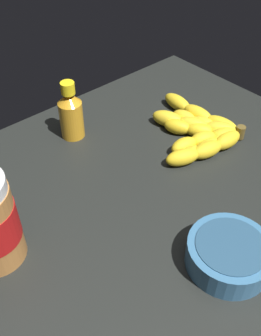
# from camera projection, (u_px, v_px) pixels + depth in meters

# --- Properties ---
(ground_plane) EXTENTS (0.88, 0.74, 0.05)m
(ground_plane) POSITION_uv_depth(u_px,v_px,m) (153.00, 194.00, 0.77)
(ground_plane) COLOR black
(banana_bunch) EXTENTS (0.22, 0.24, 0.04)m
(banana_bunch) POSITION_uv_depth(u_px,v_px,m) (201.00, 131.00, 0.86)
(banana_bunch) COLOR yellow
(banana_bunch) RESTS_ON ground_plane
(honey_bottle) EXTENTS (0.05, 0.05, 0.13)m
(honey_bottle) POSITION_uv_depth(u_px,v_px,m) (71.00, 113.00, 0.84)
(honey_bottle) COLOR orange
(honey_bottle) RESTS_ON ground_plane
(small_bowl) EXTENTS (0.14, 0.14, 0.05)m
(small_bowl) POSITION_uv_depth(u_px,v_px,m) (229.00, 254.00, 0.61)
(small_bowl) COLOR teal
(small_bowl) RESTS_ON ground_plane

